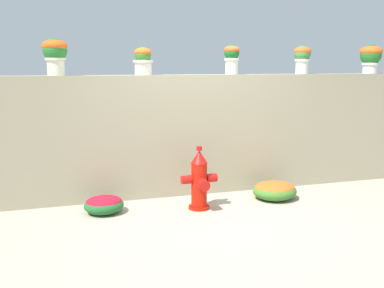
% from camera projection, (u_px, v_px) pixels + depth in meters
% --- Properties ---
extents(ground_plane, '(24.00, 24.00, 0.00)m').
position_uv_depth(ground_plane, '(216.00, 219.00, 4.96)').
color(ground_plane, '#A69F8A').
extents(stone_wall, '(6.53, 0.29, 1.64)m').
position_uv_depth(stone_wall, '(190.00, 135.00, 5.88)').
color(stone_wall, tan).
rests_on(stone_wall, ground).
extents(potted_plant_1, '(0.31, 0.31, 0.45)m').
position_uv_depth(potted_plant_1, '(55.00, 52.00, 5.20)').
color(potted_plant_1, beige).
rests_on(potted_plant_1, stone_wall).
extents(potted_plant_2, '(0.26, 0.26, 0.36)m').
position_uv_depth(potted_plant_2, '(143.00, 59.00, 5.54)').
color(potted_plant_2, beige).
rests_on(potted_plant_2, stone_wall).
extents(potted_plant_3, '(0.22, 0.22, 0.40)m').
position_uv_depth(potted_plant_3, '(232.00, 56.00, 5.80)').
color(potted_plant_3, silver).
rests_on(potted_plant_3, stone_wall).
extents(potted_plant_4, '(0.25, 0.25, 0.40)m').
position_uv_depth(potted_plant_4, '(302.00, 56.00, 6.14)').
color(potted_plant_4, silver).
rests_on(potted_plant_4, stone_wall).
extents(potted_plant_5, '(0.33, 0.33, 0.43)m').
position_uv_depth(potted_plant_5, '(371.00, 56.00, 6.43)').
color(potted_plant_5, silver).
rests_on(potted_plant_5, stone_wall).
extents(fire_hydrant, '(0.45, 0.37, 0.79)m').
position_uv_depth(fire_hydrant, '(199.00, 181.00, 5.27)').
color(fire_hydrant, red).
rests_on(fire_hydrant, ground).
extents(flower_bush_left, '(0.48, 0.43, 0.22)m').
position_uv_depth(flower_bush_left, '(104.00, 204.00, 5.17)').
color(flower_bush_left, '#22622C').
rests_on(flower_bush_left, ground).
extents(flower_bush_right, '(0.59, 0.54, 0.24)m').
position_uv_depth(flower_bush_right, '(275.00, 190.00, 5.71)').
color(flower_bush_right, '#3F772A').
rests_on(flower_bush_right, ground).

